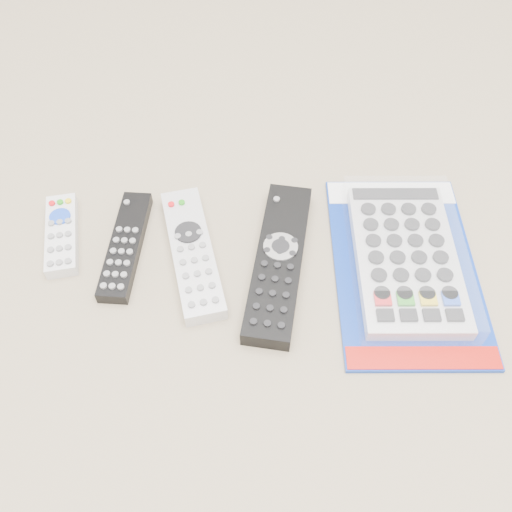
{
  "coord_description": "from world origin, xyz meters",
  "views": [
    {
      "loc": [
        0.0,
        -0.44,
        0.62
      ],
      "look_at": [
        0.02,
        0.01,
        0.01
      ],
      "focal_mm": 40.0,
      "sensor_mm": 36.0,
      "label": 1
    }
  ],
  "objects_px": {
    "jumbo_remote_packaged": "(406,257)",
    "remote_silver_dvd": "(192,253)",
    "remote_large_black": "(279,261)",
    "remote_small_grey": "(62,234)",
    "remote_slim_black": "(126,246)"
  },
  "relations": [
    {
      "from": "remote_small_grey",
      "to": "remote_slim_black",
      "type": "height_order",
      "value": "same"
    },
    {
      "from": "remote_large_black",
      "to": "jumbo_remote_packaged",
      "type": "height_order",
      "value": "jumbo_remote_packaged"
    },
    {
      "from": "remote_slim_black",
      "to": "remote_large_black",
      "type": "xyz_separation_m",
      "value": [
        0.21,
        -0.04,
        0.0
      ]
    },
    {
      "from": "remote_small_grey",
      "to": "jumbo_remote_packaged",
      "type": "distance_m",
      "value": 0.47
    },
    {
      "from": "jumbo_remote_packaged",
      "to": "remote_silver_dvd",
      "type": "bearing_deg",
      "value": 177.55
    },
    {
      "from": "remote_slim_black",
      "to": "remote_silver_dvd",
      "type": "height_order",
      "value": "remote_silver_dvd"
    },
    {
      "from": "remote_silver_dvd",
      "to": "remote_large_black",
      "type": "relative_size",
      "value": 0.85
    },
    {
      "from": "remote_small_grey",
      "to": "jumbo_remote_packaged",
      "type": "bearing_deg",
      "value": -16.57
    },
    {
      "from": "remote_silver_dvd",
      "to": "jumbo_remote_packaged",
      "type": "relative_size",
      "value": 0.7
    },
    {
      "from": "remote_slim_black",
      "to": "jumbo_remote_packaged",
      "type": "relative_size",
      "value": 0.58
    },
    {
      "from": "remote_silver_dvd",
      "to": "remote_large_black",
      "type": "distance_m",
      "value": 0.12
    },
    {
      "from": "remote_silver_dvd",
      "to": "remote_large_black",
      "type": "xyz_separation_m",
      "value": [
        0.12,
        -0.02,
        0.0
      ]
    },
    {
      "from": "jumbo_remote_packaged",
      "to": "remote_large_black",
      "type": "bearing_deg",
      "value": -178.95
    },
    {
      "from": "remote_slim_black",
      "to": "remote_large_black",
      "type": "distance_m",
      "value": 0.21
    },
    {
      "from": "remote_large_black",
      "to": "remote_small_grey",
      "type": "bearing_deg",
      "value": -179.96
    }
  ]
}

